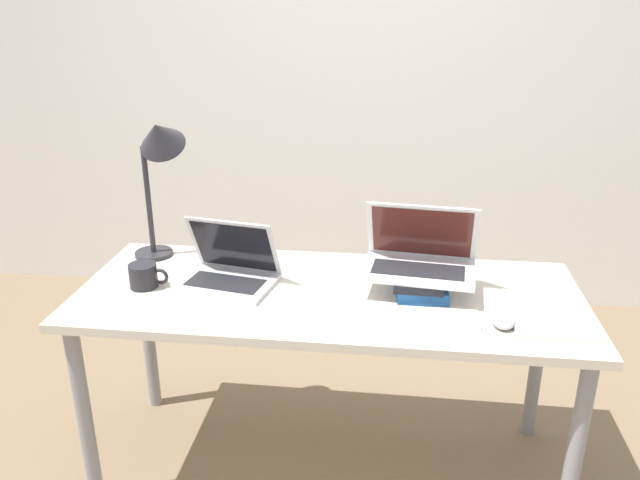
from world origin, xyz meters
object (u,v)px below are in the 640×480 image
(book_stack, at_px, (419,283))
(wireless_keyboard, at_px, (429,317))
(laptop_on_books, at_px, (419,257))
(desk_lamp, at_px, (158,151))
(notepad, at_px, (548,314))
(mug, at_px, (144,276))
(mouse, at_px, (503,321))
(laptop_left, at_px, (229,271))

(book_stack, xyz_separation_m, wireless_keyboard, (0.02, -0.18, -0.03))
(laptop_on_books, distance_m, desk_lamp, 0.97)
(notepad, distance_m, mug, 1.30)
(mouse, bearing_deg, notepad, 28.53)
(wireless_keyboard, xyz_separation_m, mug, (-0.94, 0.11, 0.03))
(book_stack, relative_size, laptop_on_books, 0.60)
(laptop_left, xyz_separation_m, wireless_keyboard, (0.66, -0.18, -0.04))
(laptop_left, relative_size, desk_lamp, 0.63)
(wireless_keyboard, height_order, desk_lamp, desk_lamp)
(desk_lamp, bearing_deg, notepad, -12.23)
(laptop_on_books, bearing_deg, desk_lamp, 171.43)
(notepad, height_order, mug, mug)
(laptop_left, height_order, desk_lamp, desk_lamp)
(wireless_keyboard, xyz_separation_m, desk_lamp, (-0.94, 0.35, 0.40))
(laptop_on_books, relative_size, mug, 2.87)
(book_stack, bearing_deg, laptop_left, -179.43)
(wireless_keyboard, distance_m, mug, 0.94)
(laptop_left, distance_m, book_stack, 0.64)
(mouse, bearing_deg, mug, 173.79)
(notepad, xyz_separation_m, mug, (-1.30, 0.05, 0.04))
(mouse, bearing_deg, laptop_left, 167.71)
(mouse, distance_m, notepad, 0.17)
(wireless_keyboard, bearing_deg, desk_lamp, 159.72)
(wireless_keyboard, bearing_deg, mouse, -3.64)
(mug, bearing_deg, laptop_on_books, 6.21)
(wireless_keyboard, height_order, mug, mug)
(laptop_left, distance_m, mouse, 0.90)
(book_stack, bearing_deg, mouse, -39.48)
(mouse, height_order, notepad, mouse)
(laptop_on_books, bearing_deg, laptop_left, -177.01)
(laptop_on_books, height_order, desk_lamp, desk_lamp)
(mouse, bearing_deg, laptop_on_books, 137.40)
(book_stack, bearing_deg, notepad, -17.03)
(laptop_on_books, bearing_deg, notepad, -20.38)
(mug, xyz_separation_m, desk_lamp, (-0.00, 0.24, 0.37))
(book_stack, distance_m, laptop_on_books, 0.08)
(mug, bearing_deg, wireless_keyboard, -6.80)
(mouse, bearing_deg, wireless_keyboard, 176.36)
(laptop_left, xyz_separation_m, mug, (-0.27, -0.07, -0.00))
(laptop_left, bearing_deg, laptop_on_books, 2.99)
(notepad, bearing_deg, wireless_keyboard, -169.69)
(mouse, xyz_separation_m, mug, (-1.15, 0.13, 0.02))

